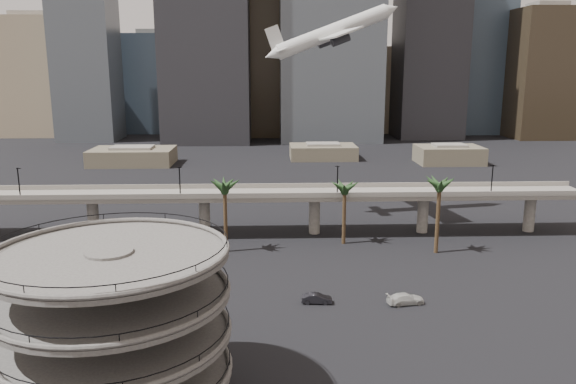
{
  "coord_description": "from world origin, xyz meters",
  "views": [
    {
      "loc": [
        1.69,
        -53.74,
        32.7
      ],
      "look_at": [
        4.68,
        28.0,
        14.56
      ],
      "focal_mm": 35.0,
      "sensor_mm": 36.0,
      "label": 1
    }
  ],
  "objects_px": {
    "parking_ramp": "(114,315)",
    "car_c": "(406,299)",
    "overpass": "(260,198)",
    "car_b": "(317,298)",
    "airborne_jet": "(332,33)",
    "car_a": "(199,298)"
  },
  "relations": [
    {
      "from": "overpass",
      "to": "car_b",
      "type": "height_order",
      "value": "overpass"
    },
    {
      "from": "overpass",
      "to": "airborne_jet",
      "type": "relative_size",
      "value": 4.28
    },
    {
      "from": "parking_ramp",
      "to": "car_b",
      "type": "distance_m",
      "value": 33.81
    },
    {
      "from": "car_a",
      "to": "car_b",
      "type": "height_order",
      "value": "car_a"
    },
    {
      "from": "airborne_jet",
      "to": "car_b",
      "type": "distance_m",
      "value": 63.12
    },
    {
      "from": "parking_ramp",
      "to": "airborne_jet",
      "type": "xyz_separation_m",
      "value": [
        28.55,
        73.35,
        30.17
      ]
    },
    {
      "from": "parking_ramp",
      "to": "overpass",
      "type": "bearing_deg",
      "value": 77.57
    },
    {
      "from": "parking_ramp",
      "to": "overpass",
      "type": "xyz_separation_m",
      "value": [
        13.0,
        59.0,
        -2.5
      ]
    },
    {
      "from": "airborne_jet",
      "to": "car_c",
      "type": "height_order",
      "value": "airborne_jet"
    },
    {
      "from": "airborne_jet",
      "to": "car_a",
      "type": "xyz_separation_m",
      "value": [
        -23.82,
        -48.21,
        -39.22
      ]
    },
    {
      "from": "airborne_jet",
      "to": "car_c",
      "type": "relative_size",
      "value": 5.68
    },
    {
      "from": "parking_ramp",
      "to": "car_c",
      "type": "xyz_separation_m",
      "value": [
        34.04,
        23.73,
        -9.06
      ]
    },
    {
      "from": "overpass",
      "to": "car_a",
      "type": "height_order",
      "value": "overpass"
    },
    {
      "from": "airborne_jet",
      "to": "overpass",
      "type": "bearing_deg",
      "value": -147.76
    },
    {
      "from": "car_c",
      "to": "car_b",
      "type": "bearing_deg",
      "value": 76.47
    },
    {
      "from": "parking_ramp",
      "to": "airborne_jet",
      "type": "distance_m",
      "value": 84.29
    },
    {
      "from": "car_b",
      "to": "overpass",
      "type": "bearing_deg",
      "value": 18.18
    },
    {
      "from": "parking_ramp",
      "to": "airborne_jet",
      "type": "height_order",
      "value": "airborne_jet"
    },
    {
      "from": "parking_ramp",
      "to": "car_c",
      "type": "distance_m",
      "value": 42.47
    },
    {
      "from": "overpass",
      "to": "car_b",
      "type": "distance_m",
      "value": 36.19
    },
    {
      "from": "parking_ramp",
      "to": "airborne_jet",
      "type": "bearing_deg",
      "value": 68.73
    },
    {
      "from": "car_a",
      "to": "car_c",
      "type": "relative_size",
      "value": 0.86
    }
  ]
}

